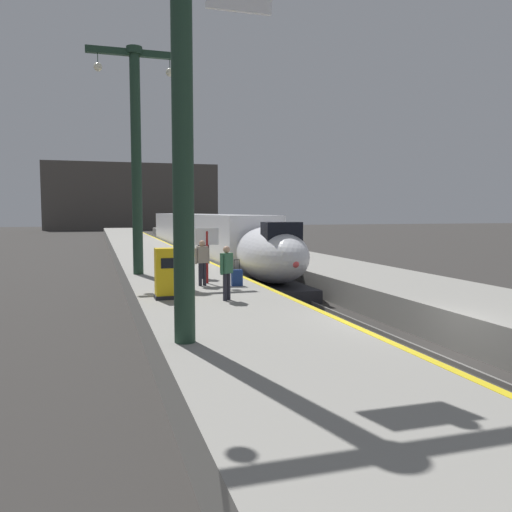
{
  "coord_description": "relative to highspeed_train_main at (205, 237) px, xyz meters",
  "views": [
    {
      "loc": [
        -7.64,
        -11.45,
        3.79
      ],
      "look_at": [
        -0.78,
        11.01,
        1.8
      ],
      "focal_mm": 36.77,
      "sensor_mm": 36.0,
      "label": 1
    }
  ],
  "objects": [
    {
      "name": "terminus_back_wall",
      "position": [
        0.0,
        75.56,
        5.07
      ],
      "size": [
        36.0,
        2.0,
        14.0
      ],
      "primitive_type": "cube",
      "color": "#4C4742",
      "rests_on": "ground"
    },
    {
      "name": "platform_right",
      "position": [
        4.05,
        -1.69,
        -1.4
      ],
      "size": [
        4.8,
        110.0,
        1.05
      ],
      "primitive_type": "cube",
      "color": "gray",
      "rests_on": "ground"
    },
    {
      "name": "platform_left_safety_stripe",
      "position": [
        -1.77,
        -1.69,
        -0.88
      ],
      "size": [
        0.2,
        107.8,
        0.01
      ],
      "primitive_type": "cube",
      "color": "yellow",
      "rests_on": "platform_left"
    },
    {
      "name": "highspeed_train_main",
      "position": [
        0.0,
        0.0,
        0.0
      ],
      "size": [
        2.92,
        37.85,
        3.6
      ],
      "color": "silver",
      "rests_on": "ground"
    },
    {
      "name": "platform_left",
      "position": [
        -4.05,
        -1.69,
        -1.4
      ],
      "size": [
        4.8,
        110.0,
        1.05
      ],
      "primitive_type": "cube",
      "color": "gray",
      "rests_on": "ground"
    },
    {
      "name": "rolling_suitcase",
      "position": [
        -2.7,
        -19.28,
        -0.57
      ],
      "size": [
        0.4,
        0.22,
        0.98
      ],
      "color": "navy",
      "rests_on": "platform_left"
    },
    {
      "name": "station_column_mid",
      "position": [
        -5.9,
        -14.47,
        4.93
      ],
      "size": [
        4.0,
        0.68,
        9.72
      ],
      "color": "#1E3828",
      "rests_on": "platform_left"
    },
    {
      "name": "departure_info_board",
      "position": [
        -3.61,
        -18.29,
        0.63
      ],
      "size": [
        0.9,
        0.1,
        2.12
      ],
      "color": "maroon",
      "rests_on": "platform_left"
    },
    {
      "name": "ticket_machine_yellow",
      "position": [
        -5.55,
        -21.39,
        -0.14
      ],
      "size": [
        0.76,
        0.62,
        1.6
      ],
      "color": "yellow",
      "rests_on": "platform_left"
    },
    {
      "name": "station_column_near",
      "position": [
        -5.84,
        -27.08,
        4.59
      ],
      "size": [
        4.0,
        0.68,
        8.91
      ],
      "color": "#1E3828",
      "rests_on": "platform_left"
    },
    {
      "name": "rail_main_right",
      "position": [
        0.75,
        1.06,
        -1.87
      ],
      "size": [
        0.08,
        110.0,
        0.12
      ],
      "primitive_type": "cube",
      "color": "slate",
      "rests_on": "ground"
    },
    {
      "name": "rail_main_left",
      "position": [
        -0.75,
        1.06,
        -1.87
      ],
      "size": [
        0.08,
        110.0,
        0.12
      ],
      "primitive_type": "cube",
      "color": "slate",
      "rests_on": "ground"
    },
    {
      "name": "ground_plane",
      "position": [
        0.0,
        -26.44,
        -1.93
      ],
      "size": [
        260.0,
        260.0,
        0.0
      ],
      "primitive_type": "plane",
      "color": "#33302D"
    },
    {
      "name": "passenger_far_waiting",
      "position": [
        -3.81,
        -22.25,
        0.11
      ],
      "size": [
        0.47,
        0.41,
        1.69
      ],
      "color": "#23232D",
      "rests_on": "platform_left"
    },
    {
      "name": "passenger_near_edge",
      "position": [
        -3.91,
        -18.87,
        0.11
      ],
      "size": [
        0.56,
        0.28,
        1.69
      ],
      "color": "#23232D",
      "rests_on": "platform_left"
    },
    {
      "name": "passenger_mid_platform",
      "position": [
        -3.45,
        -16.82,
        0.11
      ],
      "size": [
        0.51,
        0.37,
        1.69
      ],
      "color": "#23232D",
      "rests_on": "platform_left"
    }
  ]
}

